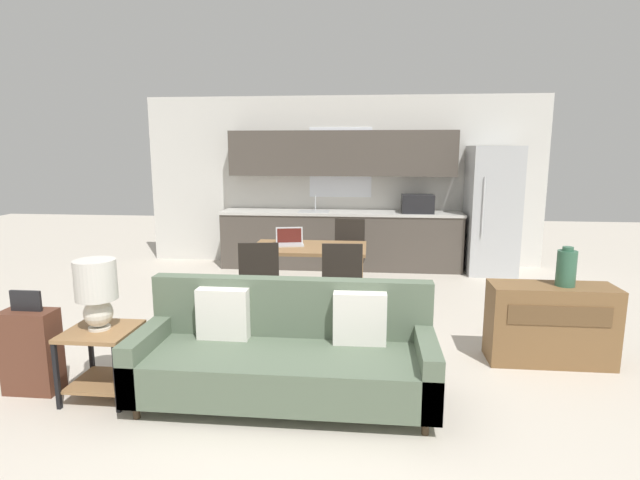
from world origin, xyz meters
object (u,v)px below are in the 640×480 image
Objects in this scene: credenza at (550,324)px; couch at (286,355)px; suitcase at (31,351)px; dining_chair_near_left at (260,282)px; side_table at (102,351)px; dining_chair_far_right at (349,253)px; laptop at (290,241)px; dining_table at (309,252)px; dining_chair_near_right at (342,284)px; table_lamp at (96,289)px; refrigerator at (492,210)px; vase at (566,268)px.

couch is at bearing -158.61° from credenza.
suitcase is at bearing -176.91° from couch.
side_table is at bearing 50.93° from dining_chair_near_left.
dining_chair_near_left is at bearing -114.45° from dining_chair_far_right.
side_table is 2.62m from laptop.
dining_chair_near_right is (0.43, -0.75, -0.16)m from dining_table.
side_table is (-1.31, -2.28, -0.32)m from dining_table.
dining_table is at bearing 59.93° from table_lamp.
dining_table is 0.28m from laptop.
table_lamp is at bearing -164.92° from credenza.
dining_chair_far_right is (-1.87, 2.09, 0.17)m from credenza.
refrigerator is 3.59× the size of side_table.
dining_chair_far_right reaches higher than dining_table.
dining_table is 0.90m from dining_chair_near_left.
couch is 4.13× the size of table_lamp.
suitcase is (-1.48, -1.48, -0.19)m from dining_chair_near_left.
couch is at bearing -120.09° from refrigerator.
suitcase is (-1.89, -2.27, -0.34)m from dining_table.
dining_chair_near_right reaches higher than dining_table.
refrigerator is 0.87× the size of couch.
suitcase is at bearing -136.90° from laptop.
dining_chair_near_left is (-2.71, 0.51, 0.17)m from credenza.
dining_chair_near_left is at bearing 59.08° from side_table.
suitcase is at bearing 29.78° from dining_chair_near_right.
couch is 2.51m from vase.
couch reaches higher than suitcase.
laptop is 0.45× the size of suitcase.
table_lamp reaches higher than credenza.
refrigerator is 6.20m from suitcase.
couch is 2.31m from laptop.
table_lamp reaches higher than dining_table.
couch is 1.40m from side_table.
table_lamp is at bearing -175.58° from couch.
dining_chair_near_left is 2.10m from suitcase.
suitcase is (-2.32, -3.06, -0.19)m from dining_chair_far_right.
dining_chair_near_right is at bearing 174.44° from dining_chair_near_left.
dining_chair_near_left is (0.89, 1.49, 0.16)m from side_table.
table_lamp is 3.77m from credenza.
suitcase is at bearing 179.83° from table_lamp.
laptop reaches higher than suitcase.
credenza is at bearing 177.91° from vase.
refrigerator is 5.77m from table_lamp.
table_lamp is at bearing -0.17° from suitcase.
dining_table is at bearing 92.42° from couch.
dining_chair_far_right is (-2.10, -1.24, -0.44)m from refrigerator.
dining_chair_near_left is (-0.41, -0.79, -0.16)m from dining_table.
vase is 2.87m from dining_chair_near_left.
credenza is at bearing -29.44° from dining_table.
refrigerator reaches higher than laptop.
laptop reaches higher than couch.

